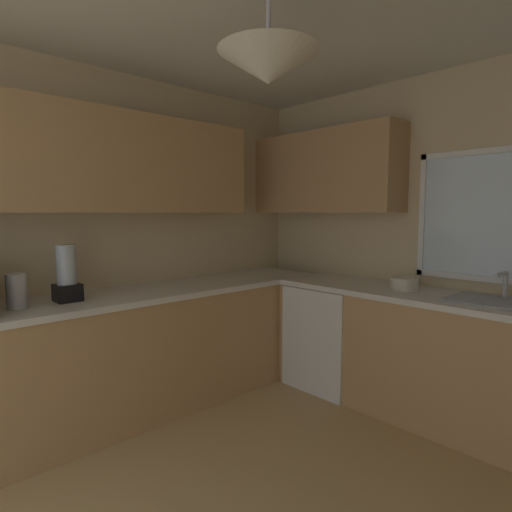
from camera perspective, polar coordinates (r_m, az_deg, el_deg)
room_shell at (r=2.45m, az=3.01°, el=11.72°), size 3.58×3.85×2.55m
counter_run_left at (r=3.22m, az=-16.98°, el=-12.58°), size 0.65×3.46×0.89m
counter_run_back at (r=3.25m, az=24.78°, el=-12.68°), size 2.67×0.65×0.89m
dishwasher at (r=3.68m, az=10.27°, el=-10.44°), size 0.60×0.60×0.84m
kettle at (r=2.85m, az=-29.54°, el=-4.16°), size 0.11×0.11×0.21m
sink_assembly at (r=3.07m, az=29.66°, el=-5.26°), size 0.55×0.40×0.19m
bowl at (r=3.28m, az=19.38°, el=-3.53°), size 0.20×0.20×0.09m
blender_appliance at (r=2.94m, az=-24.12°, el=-2.48°), size 0.15×0.15×0.36m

